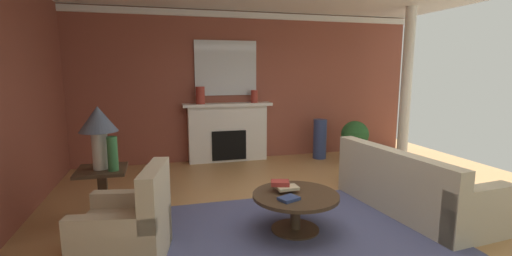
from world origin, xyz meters
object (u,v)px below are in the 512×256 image
Objects in this scene: sofa at (410,189)px; vase_mantel_left at (200,95)px; mantel_mirror at (226,68)px; side_table at (103,193)px; coffee_table at (296,203)px; potted_plant at (355,137)px; vase_tall_corner at (320,139)px; vase_mantel_right at (254,96)px; table_lamp at (98,125)px; vase_on_side_table at (113,154)px; fireplace at (228,134)px; armchair_near_window at (128,231)px.

vase_mantel_left is at bearing 126.68° from sofa.
mantel_mirror is 1.80× the size of side_table.
coffee_table is 1.20× the size of potted_plant.
vase_tall_corner is (1.78, 3.12, 0.08)m from coffee_table.
side_table is at bearing -156.83° from potted_plant.
vase_mantel_left reaches higher than potted_plant.
vase_mantel_left is 1.10m from vase_mantel_right.
table_lamp is at bearing 180.00° from side_table.
vase_on_side_table reaches higher than vase_tall_corner.
mantel_mirror is (0.00, 0.12, 1.33)m from fireplace.
vase_on_side_table is at bearing -154.83° from potted_plant.
sofa is at bearing -105.08° from potted_plant.
vase_mantel_left is 1.34× the size of vase_mantel_right.
mantel_mirror reaches higher than potted_plant.
vase_mantel_right reaches higher than sofa.
armchair_near_window is at bearing -122.23° from vase_mantel_right.
sofa is 4.13m from vase_mantel_left.
vase_tall_corner is at bearing 30.53° from side_table.
sofa is at bearing -61.45° from mantel_mirror.
table_lamp is 3.66m from vase_mantel_right.
mantel_mirror is at bearing 118.55° from sofa.
sofa is at bearing -60.57° from fireplace.
mantel_mirror is 2.46m from vase_tall_corner.
armchair_near_window is at bearing -115.12° from fireplace.
mantel_mirror is at bearing 17.18° from vase_mantel_left.
side_table is (-2.03, -2.75, -1.50)m from mantel_mirror.
armchair_near_window is 2.80× the size of vase_mantel_left.
vase_on_side_table is 3.05m from vase_mantel_left.
armchair_near_window is (-3.52, -0.35, 0.01)m from sofa.
vase_mantel_right is (2.58, 2.58, 0.93)m from side_table.
side_table is 3.77m from vase_mantel_right.
side_table is 0.93× the size of table_lamp.
mantel_mirror is 1.26× the size of coffee_table.
fireplace is 2.57× the size of side_table.
vase_on_side_table is at bearing -147.19° from vase_tall_corner.
vase_mantel_right is (-1.37, 0.25, 0.91)m from vase_tall_corner.
vase_mantel_left is at bearing 60.13° from table_lamp.
fireplace is 3.33m from side_table.
potted_plant is (4.41, 2.07, -0.41)m from vase_on_side_table.
fireplace reaches higher than side_table.
vase_mantel_left is (1.48, 2.58, 0.15)m from table_lamp.
armchair_near_window is 1.05m from vase_on_side_table.
mantel_mirror is 3.49m from table_lamp.
side_table is 2.06× the size of vase_mantel_left.
side_table is 4.59m from vase_tall_corner.
coffee_table is 3.94× the size of vase_mantel_right.
potted_plant is at bearing 25.17° from vase_on_side_table.
side_table is (-2.17, 0.78, 0.06)m from coffee_table.
table_lamp is (-2.03, -2.75, -0.68)m from mantel_mirror.
mantel_mirror is 0.81m from vase_mantel_right.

